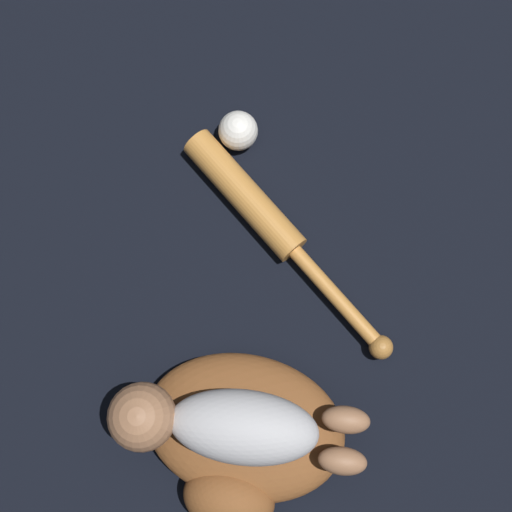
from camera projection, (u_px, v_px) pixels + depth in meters
The scene contains 5 objects.
ground_plane at pixel (266, 437), 1.18m from camera, with size 6.00×6.00×0.00m, color black.
baseball_glove at pixel (242, 440), 1.13m from camera, with size 0.37×0.32×0.10m.
baby_figure at pixel (221, 426), 1.04m from camera, with size 0.39×0.21×0.10m.
baseball_bat at pixel (265, 218), 1.24m from camera, with size 0.48×0.24×0.06m.
baseball at pixel (238, 131), 1.27m from camera, with size 0.07×0.07×0.07m.
Camera 1 is at (0.02, -0.01, 1.22)m, focal length 50.00 mm.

